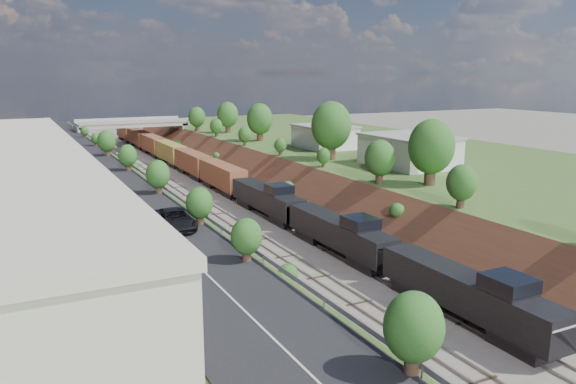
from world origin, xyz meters
TOP-DOWN VIEW (x-y plane):
  - platform_right at (33.00, 60.00)m, footprint 44.00×180.00m
  - embankment_left at (-11.00, 60.00)m, footprint 10.00×180.00m
  - embankment_right at (11.00, 60.00)m, footprint 10.00×180.00m
  - rail_left_track at (-2.60, 60.00)m, footprint 1.58×180.00m
  - rail_right_track at (2.60, 60.00)m, footprint 1.58×180.00m
  - road at (-15.50, 60.00)m, footprint 8.00×180.00m
  - guardrail at (-11.40, 59.80)m, footprint 0.10×171.00m
  - overpass at (0.00, 122.00)m, footprint 24.50×8.30m
  - white_building_near at (23.50, 52.00)m, footprint 9.00×12.00m
  - white_building_far at (23.00, 74.00)m, footprint 8.00×10.00m
  - tree_right_large at (17.00, 40.00)m, footprint 5.25×5.25m
  - tree_left_crest at (-11.80, 20.00)m, footprint 2.45×2.45m
  - freight_train at (2.60, 83.64)m, footprint 2.72×139.70m
  - suv at (-14.36, 34.65)m, footprint 2.85×5.88m

SIDE VIEW (x-z plane):
  - embankment_left at x=-11.00m, z-range -5.00..5.00m
  - embankment_right at x=11.00m, z-range -5.00..5.00m
  - rail_left_track at x=-2.60m, z-range 0.00..0.18m
  - rail_right_track at x=2.60m, z-range 0.00..0.18m
  - freight_train at x=2.60m, z-range 0.13..4.68m
  - platform_right at x=33.00m, z-range 0.00..5.00m
  - overpass at x=0.00m, z-range 1.22..8.62m
  - road at x=-15.50m, z-range 5.00..5.10m
  - guardrail at x=-11.40m, z-range 5.20..5.90m
  - suv at x=-14.36m, z-range 5.10..6.71m
  - white_building_far at x=23.00m, z-range 5.00..8.60m
  - white_building_near at x=23.50m, z-range 5.00..9.00m
  - tree_left_crest at x=-11.80m, z-range 5.26..8.82m
  - tree_right_large at x=17.00m, z-range 5.58..13.19m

